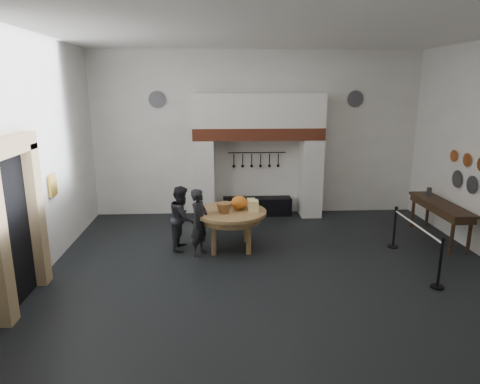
{
  "coord_description": "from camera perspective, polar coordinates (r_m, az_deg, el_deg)",
  "views": [
    {
      "loc": [
        -1.14,
        -7.81,
        3.58
      ],
      "look_at": [
        -0.64,
        1.03,
        1.35
      ],
      "focal_mm": 32.0,
      "sensor_mm": 36.0,
      "label": 1
    }
  ],
  "objects": [
    {
      "name": "floor",
      "position": [
        8.67,
        4.69,
        -10.31
      ],
      "size": [
        9.0,
        8.0,
        0.02
      ],
      "primitive_type": "cube",
      "color": "black",
      "rests_on": "ground"
    },
    {
      "name": "ceiling",
      "position": [
        7.95,
        5.38,
        20.71
      ],
      "size": [
        9.0,
        8.0,
        0.02
      ],
      "primitive_type": "cube",
      "color": "silver",
      "rests_on": "wall_back"
    },
    {
      "name": "wall_back",
      "position": [
        11.94,
        2.28,
        7.71
      ],
      "size": [
        9.0,
        0.02,
        4.5
      ],
      "primitive_type": "cube",
      "color": "white",
      "rests_on": "floor"
    },
    {
      "name": "wall_front",
      "position": [
        4.2,
        12.77,
        -4.68
      ],
      "size": [
        9.0,
        0.02,
        4.5
      ],
      "primitive_type": "cube",
      "color": "white",
      "rests_on": "floor"
    },
    {
      "name": "wall_left",
      "position": [
        8.61,
        -26.22,
        3.78
      ],
      "size": [
        0.02,
        8.0,
        4.5
      ],
      "primitive_type": "cube",
      "color": "white",
      "rests_on": "floor"
    },
    {
      "name": "chimney_pier_left",
      "position": [
        11.74,
        -4.8,
        1.75
      ],
      "size": [
        0.55,
        0.7,
        2.15
      ],
      "primitive_type": "cube",
      "color": "silver",
      "rests_on": "floor"
    },
    {
      "name": "chimney_pier_right",
      "position": [
        12.02,
        9.4,
        1.9
      ],
      "size": [
        0.55,
        0.7,
        2.15
      ],
      "primitive_type": "cube",
      "color": "silver",
      "rests_on": "floor"
    },
    {
      "name": "hearth_brick_band",
      "position": [
        11.59,
        2.44,
        7.82
      ],
      "size": [
        3.5,
        0.72,
        0.32
      ],
      "primitive_type": "cube",
      "color": "#9E442B",
      "rests_on": "chimney_pier_left"
    },
    {
      "name": "chimney_hood",
      "position": [
        11.54,
        2.48,
        10.83
      ],
      "size": [
        3.5,
        0.7,
        0.9
      ],
      "primitive_type": "cube",
      "color": "silver",
      "rests_on": "hearth_brick_band"
    },
    {
      "name": "iron_range",
      "position": [
        12.06,
        2.31,
        -1.92
      ],
      "size": [
        1.9,
        0.45,
        0.5
      ],
      "primitive_type": "cube",
      "color": "black",
      "rests_on": "floor"
    },
    {
      "name": "utensil_rail",
      "position": [
        11.93,
        2.29,
        5.28
      ],
      "size": [
        1.6,
        0.02,
        0.02
      ],
      "primitive_type": "cylinder",
      "rotation": [
        0.0,
        1.57,
        0.0
      ],
      "color": "black",
      "rests_on": "wall_back"
    },
    {
      "name": "door_recess",
      "position": [
        7.93,
        -27.98,
        -4.66
      ],
      "size": [
        0.04,
        1.1,
        2.5
      ],
      "primitive_type": "cube",
      "color": "black",
      "rests_on": "floor"
    },
    {
      "name": "door_jamb_far",
      "position": [
        8.49,
        -25.55,
        -2.87
      ],
      "size": [
        0.22,
        0.3,
        2.6
      ],
      "primitive_type": "cube",
      "color": "tan",
      "rests_on": "floor"
    },
    {
      "name": "door_lintel",
      "position": [
        7.6,
        -28.57,
        5.39
      ],
      "size": [
        0.22,
        1.7,
        0.3
      ],
      "primitive_type": "cube",
      "color": "tan",
      "rests_on": "door_jamb_near"
    },
    {
      "name": "wall_plaque",
      "position": [
        9.44,
        -23.69,
        0.81
      ],
      "size": [
        0.05,
        0.34,
        0.44
      ],
      "primitive_type": "cube",
      "color": "gold",
      "rests_on": "wall_left"
    },
    {
      "name": "work_table",
      "position": [
        9.46,
        -1.28,
        -2.72
      ],
      "size": [
        1.9,
        1.9,
        0.07
      ],
      "primitive_type": "cylinder",
      "rotation": [
        0.0,
        0.0,
        -0.22
      ],
      "color": "#A8814F",
      "rests_on": "floor"
    },
    {
      "name": "pumpkin",
      "position": [
        9.51,
        -0.1,
        -1.43
      ],
      "size": [
        0.36,
        0.36,
        0.31
      ],
      "primitive_type": "ellipsoid",
      "color": "orange",
      "rests_on": "work_table"
    },
    {
      "name": "cheese_block_big",
      "position": [
        9.4,
        1.78,
        -1.85
      ],
      "size": [
        0.22,
        0.22,
        0.24
      ],
      "primitive_type": "cube",
      "color": "#FFEB98",
      "rests_on": "work_table"
    },
    {
      "name": "cheese_block_small",
      "position": [
        9.69,
        1.5,
        -1.48
      ],
      "size": [
        0.18,
        0.18,
        0.2
      ],
      "primitive_type": "cube",
      "color": "#ECDC8D",
      "rests_on": "work_table"
    },
    {
      "name": "wicker_basket",
      "position": [
        9.27,
        -2.18,
        -2.14
      ],
      "size": [
        0.38,
        0.38,
        0.22
      ],
      "primitive_type": "cone",
      "rotation": [
        3.14,
        0.0,
        -0.22
      ],
      "color": "#A6623D",
      "rests_on": "work_table"
    },
    {
      "name": "bread_loaf",
      "position": [
        9.76,
        -1.94,
        -1.57
      ],
      "size": [
        0.31,
        0.18,
        0.13
      ],
      "primitive_type": "ellipsoid",
      "color": "#A6663B",
      "rests_on": "work_table"
    },
    {
      "name": "visitor_near",
      "position": [
        9.17,
        -5.43,
        -4.05
      ],
      "size": [
        0.54,
        0.63,
        1.46
      ],
      "primitive_type": "imported",
      "rotation": [
        0.0,
        0.0,
        1.13
      ],
      "color": "black",
      "rests_on": "floor"
    },
    {
      "name": "visitor_far",
      "position": [
        9.58,
        -7.73,
        -3.4
      ],
      "size": [
        0.6,
        0.74,
        1.43
      ],
      "primitive_type": "imported",
      "rotation": [
        0.0,
        0.0,
        1.49
      ],
      "color": "black",
      "rests_on": "floor"
    },
    {
      "name": "side_table",
      "position": [
        11.05,
        25.21,
        -1.46
      ],
      "size": [
        0.55,
        2.2,
        0.06
      ],
      "primitive_type": "cube",
      "color": "#352413",
      "rests_on": "floor"
    },
    {
      "name": "pewter_jug",
      "position": [
        11.53,
        23.9,
        0.0
      ],
      "size": [
        0.12,
        0.12,
        0.22
      ],
      "primitive_type": "cylinder",
      "color": "#49494E",
      "rests_on": "side_table"
    },
    {
      "name": "copper_pan_c",
      "position": [
        10.82,
        28.04,
        3.8
      ],
      "size": [
        0.03,
        0.3,
        0.3
      ],
      "primitive_type": "cylinder",
      "rotation": [
        0.0,
        1.57,
        0.0
      ],
      "color": "#C6662D",
      "rests_on": "wall_right"
    },
    {
      "name": "copper_pan_d",
      "position": [
        11.29,
        26.63,
        4.32
      ],
      "size": [
        0.03,
        0.28,
        0.28
      ],
      "primitive_type": "cylinder",
      "rotation": [
        0.0,
        1.57,
        0.0
      ],
      "color": "#C6662D",
      "rests_on": "wall_right"
    },
    {
      "name": "pewter_plate_mid",
      "position": [
        10.66,
        28.55,
        0.86
      ],
      "size": [
        0.03,
        0.4,
        0.4
      ],
      "primitive_type": "cylinder",
      "rotation": [
        0.0,
        1.57,
        0.0
      ],
      "color": "#4C4C51",
      "rests_on": "wall_right"
    },
    {
      "name": "pewter_plate_right",
      "position": [
        11.16,
        26.97,
        1.57
      ],
      "size": [
        0.03,
        0.4,
        0.4
      ],
      "primitive_type": "cylinder",
      "rotation": [
        0.0,
        1.57,
        0.0
      ],
      "color": "#4C4C51",
      "rests_on": "wall_right"
    },
    {
      "name": "pewter_plate_back_left",
      "position": [
        11.88,
        -11.03,
        12.03
      ],
      "size": [
        0.44,
        0.03,
        0.44
      ],
      "primitive_type": "cylinder",
      "rotation": [
        1.57,
        0.0,
        0.0
      ],
      "color": "#4C4C51",
      "rests_on": "wall_back"
    },
    {
      "name": "pewter_plate_back_right",
      "position": [
        12.39,
        15.14,
        11.89
      ],
      "size": [
        0.44,
        0.03,
        0.44
      ],
      "primitive_type": "cylinder",
      "rotation": [
        1.57,
        0.0,
        0.0
      ],
      "color": "#4C4C51",
      "rests_on": "wall_back"
    },
    {
      "name": "barrier_post_near",
      "position": [
        8.55,
        25.12,
        -8.75
      ],
      "size": [
        0.05,
        0.05,
        0.9
      ],
      "primitive_type": "cylinder",
      "color": "black",
      "rests_on": "floor"
    },
    {
      "name": "barrier_post_far",
      "position": [
        10.23,
        19.91,
        -4.57
      ],
      "size": [
        0.05,
        0.05,
        0.9
      ],
      "primitive_type": "cylinder",
      "color": "black",
      "rests_on": "floor"
    },
    {
      "name": "barrier_rope",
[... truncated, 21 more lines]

